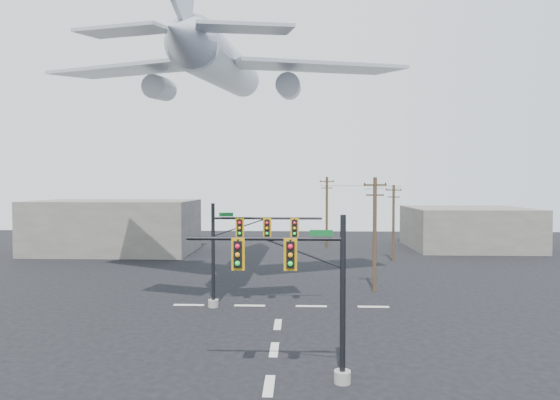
{
  "coord_description": "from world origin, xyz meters",
  "views": [
    {
      "loc": [
        1.12,
        -18.02,
        7.93
      ],
      "look_at": [
        0.24,
        5.0,
        7.13
      ],
      "focal_mm": 30.0,
      "sensor_mm": 36.0,
      "label": 1
    }
  ],
  "objects_px": {
    "utility_pole_a": "(375,232)",
    "airliner": "(224,68)",
    "signal_mast_far": "(241,248)",
    "utility_pole_b": "(393,221)",
    "utility_pole_c": "(327,211)",
    "signal_mast_near": "(309,293)"
  },
  "relations": [
    {
      "from": "utility_pole_a",
      "to": "airliner",
      "type": "xyz_separation_m",
      "value": [
        -11.41,
        2.17,
        12.59
      ]
    },
    {
      "from": "signal_mast_far",
      "to": "utility_pole_b",
      "type": "bearing_deg",
      "value": 53.88
    },
    {
      "from": "utility_pole_a",
      "to": "utility_pole_c",
      "type": "bearing_deg",
      "value": 100.74
    },
    {
      "from": "airliner",
      "to": "signal_mast_near",
      "type": "bearing_deg",
      "value": -159.74
    },
    {
      "from": "utility_pole_a",
      "to": "utility_pole_c",
      "type": "distance_m",
      "value": 23.48
    },
    {
      "from": "airliner",
      "to": "utility_pole_c",
      "type": "bearing_deg",
      "value": -22.3
    },
    {
      "from": "airliner",
      "to": "utility_pole_b",
      "type": "bearing_deg",
      "value": -52.48
    },
    {
      "from": "utility_pole_a",
      "to": "signal_mast_near",
      "type": "bearing_deg",
      "value": -102.32
    },
    {
      "from": "signal_mast_far",
      "to": "utility_pole_a",
      "type": "height_order",
      "value": "utility_pole_a"
    },
    {
      "from": "utility_pole_c",
      "to": "signal_mast_near",
      "type": "bearing_deg",
      "value": -78.21
    },
    {
      "from": "utility_pole_b",
      "to": "airliner",
      "type": "height_order",
      "value": "airliner"
    },
    {
      "from": "signal_mast_far",
      "to": "utility_pole_b",
      "type": "relative_size",
      "value": 0.93
    },
    {
      "from": "signal_mast_near",
      "to": "utility_pole_a",
      "type": "relative_size",
      "value": 0.8
    },
    {
      "from": "signal_mast_near",
      "to": "utility_pole_a",
      "type": "bearing_deg",
      "value": 72.0
    },
    {
      "from": "signal_mast_near",
      "to": "signal_mast_far",
      "type": "distance_m",
      "value": 11.88
    },
    {
      "from": "utility_pole_c",
      "to": "utility_pole_a",
      "type": "bearing_deg",
      "value": -68.59
    },
    {
      "from": "signal_mast_near",
      "to": "utility_pole_c",
      "type": "height_order",
      "value": "utility_pole_c"
    },
    {
      "from": "utility_pole_b",
      "to": "airliner",
      "type": "xyz_separation_m",
      "value": [
        -15.51,
        -11.29,
        12.9
      ]
    },
    {
      "from": "utility_pole_a",
      "to": "signal_mast_far",
      "type": "bearing_deg",
      "value": -146.56
    },
    {
      "from": "utility_pole_b",
      "to": "utility_pole_c",
      "type": "bearing_deg",
      "value": 137.49
    },
    {
      "from": "signal_mast_far",
      "to": "utility_pole_a",
      "type": "bearing_deg",
      "value": 27.76
    },
    {
      "from": "utility_pole_a",
      "to": "airliner",
      "type": "bearing_deg",
      "value": 174.93
    }
  ]
}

